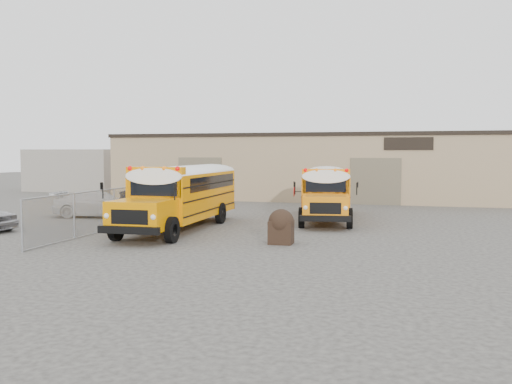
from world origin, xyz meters
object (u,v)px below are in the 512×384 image
(school_bus_right, at_px, (326,183))
(car_dark, at_px, (156,196))
(school_bus_left, at_px, (222,184))
(tarp_bundle, at_px, (281,226))
(car_white, at_px, (99,204))

(school_bus_right, height_order, car_dark, school_bus_right)
(school_bus_left, relative_size, tarp_bundle, 7.57)
(school_bus_left, bearing_deg, car_dark, 153.41)
(tarp_bundle, bearing_deg, school_bus_left, 121.73)
(school_bus_left, relative_size, school_bus_right, 1.06)
(school_bus_right, distance_m, car_white, 13.29)
(car_white, bearing_deg, car_dark, -15.10)
(school_bus_right, bearing_deg, car_white, -143.08)
(tarp_bundle, bearing_deg, school_bus_right, 92.36)
(car_white, distance_m, car_dark, 5.63)
(school_bus_left, height_order, car_white, school_bus_left)
(school_bus_left, xyz_separation_m, car_dark, (-5.16, 2.59, -0.93))
(school_bus_right, bearing_deg, tarp_bundle, -87.64)
(school_bus_right, relative_size, tarp_bundle, 7.17)
(school_bus_right, xyz_separation_m, car_white, (-10.61, -7.97, -0.85))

